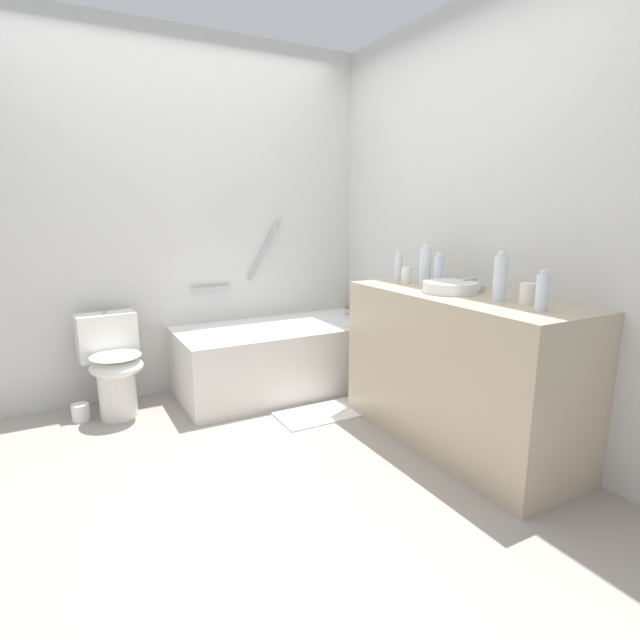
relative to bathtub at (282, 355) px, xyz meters
name	(u,v)px	position (x,y,z in m)	size (l,w,h in m)	color
ground_plane	(248,459)	(-0.63, -0.93, -0.27)	(3.90, 3.90, 0.00)	#9E9389
wall_back_tiled	(177,218)	(-0.63, 0.42, 1.02)	(3.30, 0.10, 2.59)	silver
wall_right_mirror	(464,219)	(0.87, -0.93, 1.02)	(0.10, 3.01, 2.59)	silver
bathtub	(282,355)	(0.00, 0.00, 0.00)	(1.54, 0.75, 1.29)	silver
toilet	(113,363)	(-1.18, 0.09, 0.09)	(0.40, 0.53, 0.69)	white
vanity_counter	(458,370)	(0.53, -1.30, 0.17)	(0.58, 1.46, 0.89)	tan
sink_basin	(450,287)	(0.51, -1.23, 0.65)	(0.31, 0.31, 0.06)	white
sink_faucet	(474,285)	(0.69, -1.23, 0.65)	(0.12, 0.15, 0.08)	silver
water_bottle_0	(500,278)	(0.55, -1.55, 0.74)	(0.07, 0.07, 0.26)	silver
water_bottle_1	(399,268)	(0.55, -0.69, 0.70)	(0.06, 0.06, 0.19)	silver
water_bottle_2	(425,266)	(0.57, -0.93, 0.74)	(0.07, 0.07, 0.25)	silver
water_bottle_3	(438,271)	(0.60, -1.02, 0.72)	(0.06, 0.06, 0.21)	silver
water_bottle_4	(542,292)	(0.52, -1.82, 0.71)	(0.06, 0.06, 0.19)	silver
drinking_glass_0	(528,294)	(0.60, -1.68, 0.67)	(0.08, 0.08, 0.10)	white
drinking_glass_1	(406,275)	(0.52, -0.81, 0.67)	(0.06, 0.06, 0.10)	white
bath_mat	(325,413)	(0.06, -0.58, -0.26)	(0.66, 0.33, 0.01)	white
toilet_paper_roll	(81,412)	(-1.41, 0.09, -0.21)	(0.11, 0.11, 0.11)	white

